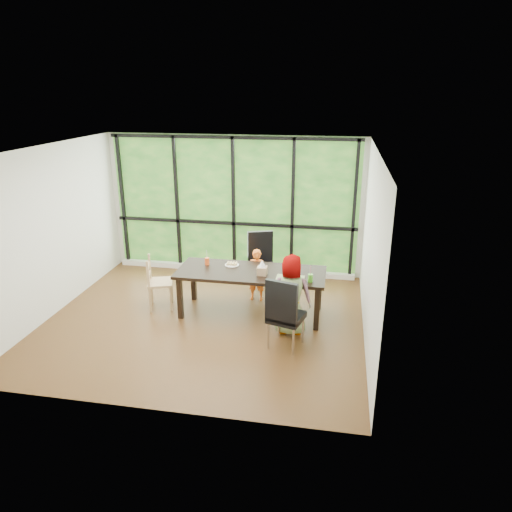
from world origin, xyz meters
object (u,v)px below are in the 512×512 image
orange_cup (207,261)px  tissue_box (262,271)px  chair_interior_leather (286,312)px  plate_near (291,278)px  child_toddler (257,275)px  chair_window_leather (262,263)px  plate_far (232,265)px  child_older (291,295)px  dining_table (251,292)px  chair_end_beech (160,282)px  green_cup (310,278)px

orange_cup → tissue_box: 1.01m
chair_interior_leather → plate_near: chair_interior_leather is taller
child_toddler → tissue_box: 0.78m
chair_window_leather → plate_far: chair_window_leather is taller
child_older → orange_cup: bearing=-26.7°
dining_table → child_toddler: (0.00, 0.55, 0.08)m
plate_near → orange_cup: (-1.44, 0.36, 0.05)m
child_older → child_toddler: bearing=-58.7°
plate_far → plate_near: size_ratio=1.09×
chair_end_beech → green_cup: size_ratio=7.37×
tissue_box → plate_far: bearing=150.8°
green_cup → tissue_box: bearing=168.5°
tissue_box → dining_table: bearing=150.5°
chair_interior_leather → tissue_box: 0.99m
chair_interior_leather → orange_cup: chair_interior_leather is taller
child_older → tissue_box: 0.67m
dining_table → chair_window_leather: 0.95m
plate_far → tissue_box: 0.64m
plate_near → green_cup: green_cup is taller
dining_table → orange_cup: size_ratio=19.92×
child_toddler → orange_cup: bearing=-152.0°
child_toddler → chair_interior_leather: bearing=-64.2°
chair_end_beech → plate_far: bearing=-96.7°
chair_window_leather → plate_far: (-0.38, -0.74, 0.22)m
chair_interior_leather → green_cup: size_ratio=8.84×
chair_end_beech → tissue_box: bearing=-110.4°
dining_table → child_toddler: child_toddler is taller
child_toddler → child_older: (0.70, -1.07, 0.16)m
dining_table → green_cup: (0.97, -0.27, 0.44)m
child_toddler → plate_near: 1.04m
chair_interior_leather → chair_end_beech: 2.40m
chair_end_beech → plate_near: (2.21, -0.17, 0.31)m
plate_near → chair_end_beech: bearing=175.7°
green_cup → dining_table: bearing=164.5°
dining_table → plate_near: bearing=-16.5°
child_older → orange_cup: (-1.47, 0.67, 0.19)m
chair_end_beech → child_toddler: bearing=-87.0°
chair_window_leather → tissue_box: 1.10m
green_cup → plate_near: bearing=166.6°
chair_interior_leather → child_older: bearing=-77.1°
child_toddler → plate_near: (0.67, -0.75, 0.30)m
plate_near → orange_cup: size_ratio=1.79×
orange_cup → green_cup: bearing=-13.8°
child_older → tissue_box: bearing=-40.8°
child_older → orange_cup: 1.63m
plate_far → plate_near: 1.10m
chair_end_beech → plate_near: chair_end_beech is taller
chair_end_beech → plate_far: 1.24m
child_older → plate_near: child_older is taller
green_cup → chair_interior_leather: bearing=-113.2°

